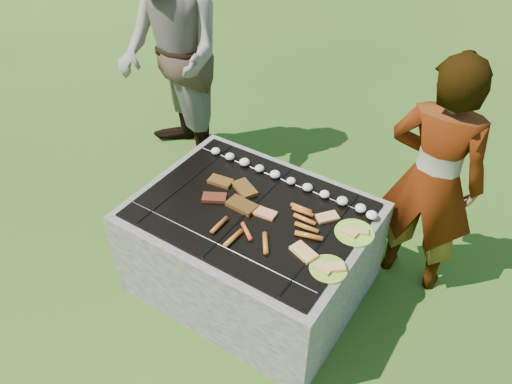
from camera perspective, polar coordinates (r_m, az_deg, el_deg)
lawn at (r=3.22m, az=-0.50°, el=-10.10°), size 60.00×60.00×0.00m
fire_pit at (r=3.01m, az=-0.53°, el=-6.64°), size 1.30×1.00×0.62m
mushrooms at (r=2.94m, az=4.17°, el=1.22°), size 1.13×0.08×0.05m
pork_slabs at (r=2.86m, az=-2.58°, el=-0.22°), size 0.39×0.31×0.02m
sausages at (r=2.65m, az=2.33°, el=-4.12°), size 0.53×0.48×0.03m
bread_on_grate at (r=2.66m, az=4.87°, el=-4.33°), size 0.46×0.43×0.02m
plate_far at (r=2.70m, az=11.15°, el=-4.60°), size 0.23×0.23×0.03m
plate_near at (r=2.50m, az=8.29°, el=-8.67°), size 0.23×0.23×0.03m
cook at (r=2.92m, az=19.54°, el=1.29°), size 0.56×0.37×1.51m
bystander at (r=3.74m, az=-9.76°, el=15.05°), size 1.13×1.06×1.86m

